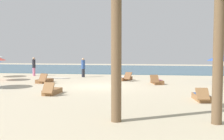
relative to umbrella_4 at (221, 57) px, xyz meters
name	(u,v)px	position (x,y,z in m)	size (l,w,h in m)	color
ground_plane	(97,86)	(-8.70, -3.32, -1.89)	(60.00, 60.00, 0.00)	beige
ocean_water	(124,69)	(-8.70, 13.68, -1.86)	(48.00, 16.00, 0.06)	#3D6075
umbrella_4	(221,57)	(0.00, 0.00, 0.00)	(2.02, 2.02, 2.13)	olive
lounger_0	(125,78)	(-7.21, 0.52, -1.71)	(1.28, 1.76, 0.70)	brown
lounger_2	(157,81)	(-4.70, -1.44, -1.71)	(1.02, 1.78, 0.70)	brown
lounger_3	(44,80)	(-12.97, -1.96, -1.72)	(0.95, 1.74, 0.73)	brown
lounger_4	(52,91)	(-10.48, -7.00, -1.72)	(0.68, 1.70, 0.71)	olive
lounger_5	(202,97)	(-2.67, -7.81, -1.71)	(0.77, 1.75, 0.68)	olive
person_0	(34,66)	(-16.11, 3.24, -0.99)	(0.35, 0.35, 1.75)	#D17299
person_1	(83,67)	(-11.19, 2.69, -1.02)	(0.43, 0.43, 1.72)	#26262D
surfboard	(57,78)	(-13.08, 1.14, -1.85)	(2.26, 0.80, 0.07)	silver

